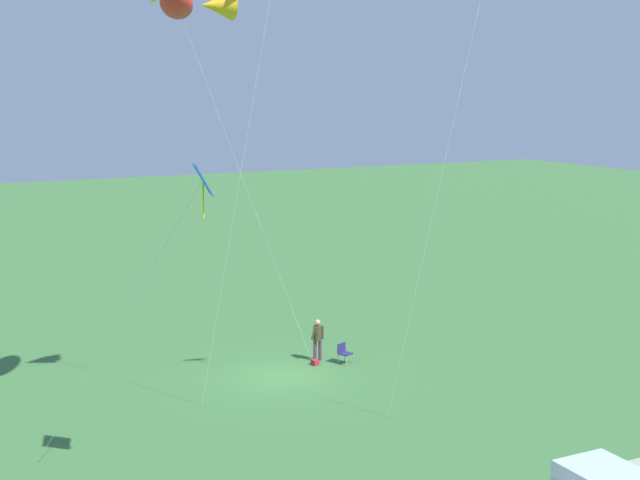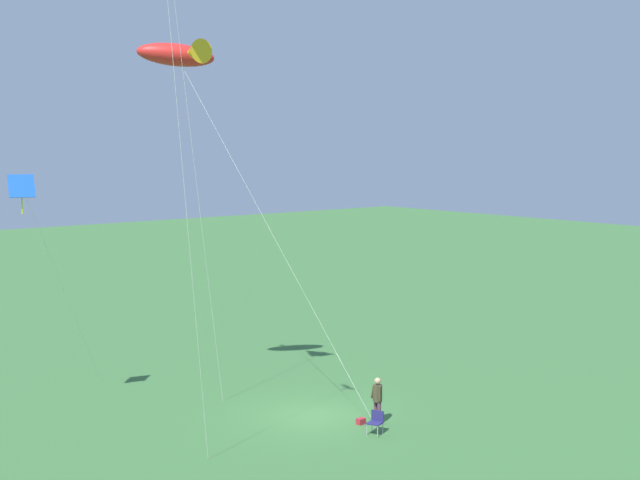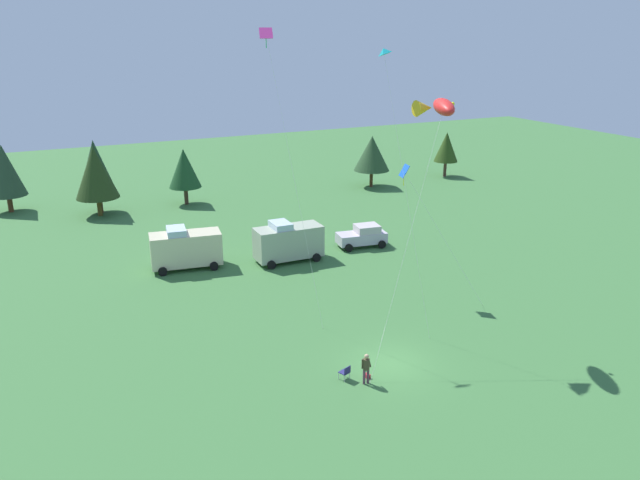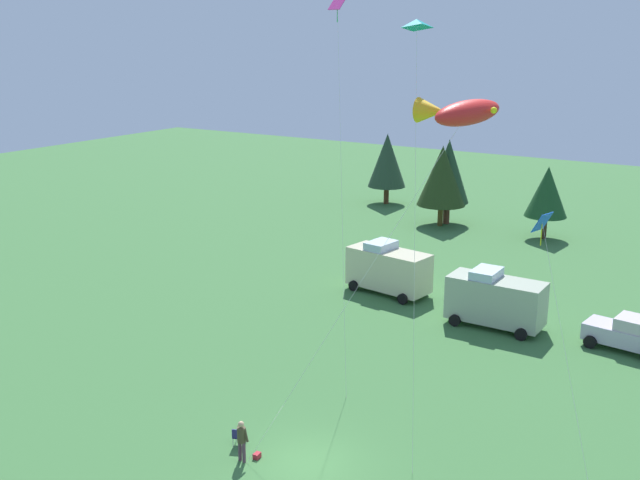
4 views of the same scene
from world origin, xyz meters
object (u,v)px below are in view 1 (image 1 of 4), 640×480
object	(u,v)px
person_kite_flyer	(318,337)
backpack_on_grass	(315,362)
folding_chair	(344,352)
kite_large_fish	(187,4)
kite_diamond_blue	(198,190)

from	to	relation	value
person_kite_flyer	backpack_on_grass	bearing A→B (deg)	-31.04
person_kite_flyer	folding_chair	distance (m)	1.25
person_kite_flyer	folding_chair	bearing A→B (deg)	50.65
person_kite_flyer	backpack_on_grass	size ratio (longest dim) A/B	5.44
person_kite_flyer	folding_chair	world-z (taller)	person_kite_flyer
backpack_on_grass	kite_large_fish	size ratio (longest dim) A/B	0.02
folding_chair	kite_diamond_blue	size ratio (longest dim) A/B	0.09
person_kite_flyer	kite_large_fish	size ratio (longest dim) A/B	0.12
kite_diamond_blue	folding_chair	bearing A→B (deg)	-136.12
kite_large_fish	folding_chair	bearing A→B (deg)	-156.12
person_kite_flyer	kite_diamond_blue	world-z (taller)	kite_diamond_blue
folding_chair	backpack_on_grass	xyz separation A→B (m)	(1.16, -0.32, -0.38)
backpack_on_grass	kite_large_fish	distance (m)	15.37
folding_chair	kite_large_fish	world-z (taller)	kite_large_fish
folding_chair	kite_diamond_blue	world-z (taller)	kite_diamond_blue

